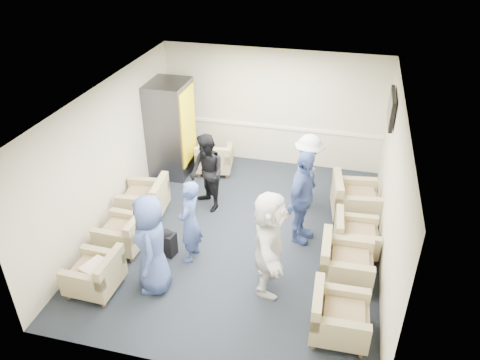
% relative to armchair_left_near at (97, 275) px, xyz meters
% --- Properties ---
extents(floor, '(6.00, 6.00, 0.00)m').
position_rel_armchair_left_near_xyz_m(floor, '(1.86, 1.95, -0.30)').
color(floor, black).
rests_on(floor, ground).
extents(ceiling, '(6.00, 6.00, 0.00)m').
position_rel_armchair_left_near_xyz_m(ceiling, '(1.86, 1.95, 2.40)').
color(ceiling, silver).
rests_on(ceiling, back_wall).
extents(back_wall, '(5.00, 0.02, 2.70)m').
position_rel_armchair_left_near_xyz_m(back_wall, '(1.86, 4.95, 1.05)').
color(back_wall, beige).
rests_on(back_wall, floor).
extents(front_wall, '(5.00, 0.02, 2.70)m').
position_rel_armchair_left_near_xyz_m(front_wall, '(1.86, -1.05, 1.05)').
color(front_wall, beige).
rests_on(front_wall, floor).
extents(left_wall, '(0.02, 6.00, 2.70)m').
position_rel_armchair_left_near_xyz_m(left_wall, '(-0.64, 1.95, 1.05)').
color(left_wall, beige).
rests_on(left_wall, floor).
extents(right_wall, '(0.02, 6.00, 2.70)m').
position_rel_armchair_left_near_xyz_m(right_wall, '(4.36, 1.95, 1.05)').
color(right_wall, beige).
rests_on(right_wall, floor).
extents(chair_rail, '(4.98, 0.04, 0.06)m').
position_rel_armchair_left_near_xyz_m(chair_rail, '(1.86, 4.93, 0.60)').
color(chair_rail, white).
rests_on(chair_rail, back_wall).
extents(tv, '(0.10, 1.00, 0.58)m').
position_rel_armchair_left_near_xyz_m(tv, '(4.29, 3.75, 1.75)').
color(tv, black).
rests_on(tv, right_wall).
extents(armchair_left_near, '(0.78, 0.78, 0.60)m').
position_rel_armchair_left_near_xyz_m(armchair_left_near, '(0.00, 0.00, 0.00)').
color(armchair_left_near, '#9C8D64').
rests_on(armchair_left_near, floor).
extents(armchair_left_mid, '(0.79, 0.79, 0.61)m').
position_rel_armchair_left_near_xyz_m(armchair_left_mid, '(-0.04, 1.07, 0.00)').
color(armchair_left_mid, '#9C8D64').
rests_on(armchair_left_mid, floor).
extents(armchair_left_far, '(0.91, 0.91, 0.66)m').
position_rel_armchair_left_near_xyz_m(armchair_left_far, '(-0.10, 2.15, 0.03)').
color(armchair_left_far, '#9C8D64').
rests_on(armchair_left_far, floor).
extents(armchair_right_near, '(0.82, 0.82, 0.64)m').
position_rel_armchair_left_near_xyz_m(armchair_right_near, '(3.71, 0.00, 0.02)').
color(armchair_right_near, '#9C8D64').
rests_on(armchair_right_near, floor).
extents(armchair_right_midnear, '(0.85, 0.85, 0.67)m').
position_rel_armchair_left_near_xyz_m(armchair_right_midnear, '(3.73, 1.16, 0.03)').
color(armchair_right_midnear, '#9C8D64').
rests_on(armchair_right_midnear, floor).
extents(armchair_right_midfar, '(0.80, 0.80, 0.60)m').
position_rel_armchair_left_near_xyz_m(armchair_right_midfar, '(3.87, 1.98, -0.00)').
color(armchair_right_midfar, '#9C8D64').
rests_on(armchair_right_midfar, floor).
extents(armchair_right_far, '(1.01, 1.01, 0.71)m').
position_rel_armchair_left_near_xyz_m(armchair_right_far, '(3.81, 3.08, 0.05)').
color(armchair_right_far, '#9C8D64').
rests_on(armchair_right_far, floor).
extents(armchair_corner, '(0.89, 0.89, 0.62)m').
position_rel_armchair_left_near_xyz_m(armchair_corner, '(0.69, 4.11, 0.01)').
color(armchair_corner, '#9C8D64').
rests_on(armchair_corner, floor).
extents(vending_machine, '(0.86, 1.00, 2.12)m').
position_rel_armchair_left_near_xyz_m(vending_machine, '(-0.24, 3.94, 0.76)').
color(vending_machine, '#494850').
rests_on(vending_machine, floor).
extents(backpack, '(0.34, 0.28, 0.52)m').
position_rel_armchair_left_near_xyz_m(backpack, '(0.73, 1.10, -0.03)').
color(backpack, black).
rests_on(backpack, floor).
extents(pillow, '(0.42, 0.48, 0.12)m').
position_rel_armchair_left_near_xyz_m(pillow, '(-0.00, 0.00, 0.16)').
color(pillow, silver).
rests_on(pillow, armchair_left_near).
extents(person_front_left, '(0.78, 0.96, 1.69)m').
position_rel_armchair_left_near_xyz_m(person_front_left, '(0.85, 0.30, 0.54)').
color(person_front_left, '#3C5192').
rests_on(person_front_left, floor).
extents(person_mid_left, '(0.39, 0.57, 1.52)m').
position_rel_armchair_left_near_xyz_m(person_mid_left, '(1.18, 1.11, 0.46)').
color(person_mid_left, '#3C5192').
rests_on(person_mid_left, floor).
extents(person_back_left, '(0.98, 0.97, 1.60)m').
position_rel_armchair_left_near_xyz_m(person_back_left, '(0.99, 2.68, 0.50)').
color(person_back_left, black).
rests_on(person_back_left, floor).
extents(person_back_right, '(0.68, 1.08, 1.60)m').
position_rel_armchair_left_near_xyz_m(person_back_right, '(2.90, 3.15, 0.50)').
color(person_back_right, silver).
rests_on(person_back_right, floor).
extents(person_mid_right, '(0.71, 1.12, 1.78)m').
position_rel_armchair_left_near_xyz_m(person_mid_right, '(2.92, 2.10, 0.59)').
color(person_mid_right, '#3C5192').
rests_on(person_mid_right, floor).
extents(person_front_right, '(0.70, 1.68, 1.76)m').
position_rel_armchair_left_near_xyz_m(person_front_right, '(2.60, 0.73, 0.58)').
color(person_front_right, white).
rests_on(person_front_right, floor).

